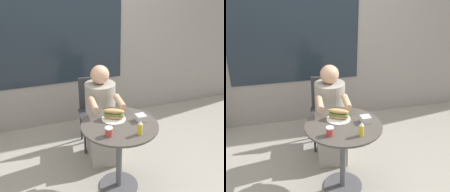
{
  "view_description": "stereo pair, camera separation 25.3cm",
  "coord_description": "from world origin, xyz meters",
  "views": [
    {
      "loc": [
        -0.8,
        -1.96,
        1.97
      ],
      "look_at": [
        0.0,
        0.2,
        0.94
      ],
      "focal_mm": 42.0,
      "sensor_mm": 36.0,
      "label": 1
    },
    {
      "loc": [
        -0.56,
        -2.04,
        1.97
      ],
      "look_at": [
        0.0,
        0.2,
        0.94
      ],
      "focal_mm": 42.0,
      "sensor_mm": 36.0,
      "label": 2
    }
  ],
  "objects": [
    {
      "name": "storefront_wall",
      "position": [
        -0.01,
        1.57,
        1.4
      ],
      "size": [
        8.0,
        0.09,
        2.8
      ],
      "color": "gray",
      "rests_on": "ground_plane"
    },
    {
      "name": "seated_diner",
      "position": [
        0.0,
        0.55,
        0.49
      ],
      "size": [
        0.4,
        0.63,
        1.14
      ],
      "rotation": [
        0.0,
        0.0,
        3.03
      ],
      "color": "gray",
      "rests_on": "ground_plane"
    },
    {
      "name": "napkin_box",
      "position": [
        0.21,
        -0.01,
        0.77
      ],
      "size": [
        0.09,
        0.09,
        0.06
      ],
      "rotation": [
        0.0,
        0.0,
        0.03
      ],
      "color": "silver",
      "rests_on": "cafe_table"
    },
    {
      "name": "condiment_bottle",
      "position": [
        0.1,
        -0.23,
        0.8
      ],
      "size": [
        0.04,
        0.04,
        0.13
      ],
      "color": "gold",
      "rests_on": "cafe_table"
    },
    {
      "name": "sandwich_on_plate",
      "position": [
        -0.02,
        0.1,
        0.79
      ],
      "size": [
        0.23,
        0.23,
        0.11
      ],
      "rotation": [
        0.0,
        0.0,
        -0.49
      ],
      "color": "white",
      "rests_on": "cafe_table"
    },
    {
      "name": "diner_chair",
      "position": [
        0.01,
        0.89,
        0.52
      ],
      "size": [
        0.42,
        0.42,
        0.87
      ],
      "rotation": [
        0.0,
        0.0,
        3.03
      ],
      "color": "#333338",
      "rests_on": "ground_plane"
    },
    {
      "name": "ground_plane",
      "position": [
        0.0,
        0.0,
        0.0
      ],
      "size": [
        8.0,
        8.0,
        0.0
      ],
      "primitive_type": "plane",
      "color": "gray"
    },
    {
      "name": "cafe_table",
      "position": [
        0.0,
        0.0,
        0.54
      ],
      "size": [
        0.73,
        0.73,
        0.74
      ],
      "color": "#47423D",
      "rests_on": "ground_plane"
    },
    {
      "name": "drink_cup",
      "position": [
        -0.16,
        -0.15,
        0.78
      ],
      "size": [
        0.07,
        0.07,
        0.08
      ],
      "color": "#B73D38",
      "rests_on": "cafe_table"
    }
  ]
}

